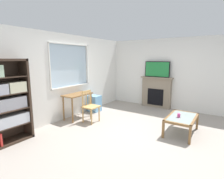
{
  "coord_description": "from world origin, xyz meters",
  "views": [
    {
      "loc": [
        -3.74,
        -1.83,
        1.81
      ],
      "look_at": [
        0.05,
        0.71,
        0.99
      ],
      "focal_mm": 28.01,
      "sensor_mm": 36.0,
      "label": 1
    }
  ],
  "objects_px": {
    "bookshelf": "(5,102)",
    "coffee_table": "(182,119)",
    "wooden_chair": "(90,106)",
    "plastic_drawer_unit": "(94,103)",
    "desk_under_window": "(78,98)",
    "tv": "(157,69)",
    "fireplace": "(156,92)",
    "sippy_cup": "(179,115)"
  },
  "relations": [
    {
      "from": "desk_under_window",
      "to": "coffee_table",
      "type": "height_order",
      "value": "desk_under_window"
    },
    {
      "from": "wooden_chair",
      "to": "coffee_table",
      "type": "distance_m",
      "value": 2.46
    },
    {
      "from": "coffee_table",
      "to": "sippy_cup",
      "type": "xyz_separation_m",
      "value": [
        -0.09,
        0.05,
        0.1
      ]
    },
    {
      "from": "bookshelf",
      "to": "tv",
      "type": "relative_size",
      "value": 1.98
    },
    {
      "from": "bookshelf",
      "to": "sippy_cup",
      "type": "relative_size",
      "value": 20.04
    },
    {
      "from": "plastic_drawer_unit",
      "to": "tv",
      "type": "height_order",
      "value": "tv"
    },
    {
      "from": "bookshelf",
      "to": "tv",
      "type": "bearing_deg",
      "value": -20.16
    },
    {
      "from": "plastic_drawer_unit",
      "to": "wooden_chair",
      "type": "bearing_deg",
      "value": -146.94
    },
    {
      "from": "wooden_chair",
      "to": "desk_under_window",
      "type": "bearing_deg",
      "value": 86.24
    },
    {
      "from": "plastic_drawer_unit",
      "to": "fireplace",
      "type": "bearing_deg",
      "value": -43.29
    },
    {
      "from": "wooden_chair",
      "to": "sippy_cup",
      "type": "xyz_separation_m",
      "value": [
        0.53,
        -2.32,
        0.01
      ]
    },
    {
      "from": "desk_under_window",
      "to": "coffee_table",
      "type": "xyz_separation_m",
      "value": [
        0.59,
        -2.89,
        -0.26
      ]
    },
    {
      "from": "plastic_drawer_unit",
      "to": "tv",
      "type": "distance_m",
      "value": 2.58
    },
    {
      "from": "bookshelf",
      "to": "sippy_cup",
      "type": "distance_m",
      "value": 3.88
    },
    {
      "from": "wooden_chair",
      "to": "fireplace",
      "type": "xyz_separation_m",
      "value": [
        2.56,
        -1.03,
        0.11
      ]
    },
    {
      "from": "bookshelf",
      "to": "wooden_chair",
      "type": "bearing_deg",
      "value": -17.59
    },
    {
      "from": "bookshelf",
      "to": "desk_under_window",
      "type": "bearing_deg",
      "value": -3.09
    },
    {
      "from": "tv",
      "to": "fireplace",
      "type": "bearing_deg",
      "value": 0.0
    },
    {
      "from": "fireplace",
      "to": "sippy_cup",
      "type": "height_order",
      "value": "fireplace"
    },
    {
      "from": "wooden_chair",
      "to": "tv",
      "type": "bearing_deg",
      "value": -22.09
    },
    {
      "from": "fireplace",
      "to": "tv",
      "type": "xyz_separation_m",
      "value": [
        -0.02,
        0.0,
        0.85
      ]
    },
    {
      "from": "wooden_chair",
      "to": "sippy_cup",
      "type": "relative_size",
      "value": 10.0
    },
    {
      "from": "bookshelf",
      "to": "wooden_chair",
      "type": "relative_size",
      "value": 2.0
    },
    {
      "from": "coffee_table",
      "to": "sippy_cup",
      "type": "height_order",
      "value": "sippy_cup"
    },
    {
      "from": "tv",
      "to": "sippy_cup",
      "type": "xyz_separation_m",
      "value": [
        -2.01,
        -1.29,
        -0.95
      ]
    },
    {
      "from": "desk_under_window",
      "to": "plastic_drawer_unit",
      "type": "xyz_separation_m",
      "value": [
        0.83,
        0.05,
        -0.35
      ]
    },
    {
      "from": "bookshelf",
      "to": "coffee_table",
      "type": "distance_m",
      "value": 3.99
    },
    {
      "from": "plastic_drawer_unit",
      "to": "coffee_table",
      "type": "relative_size",
      "value": 0.53
    },
    {
      "from": "plastic_drawer_unit",
      "to": "tv",
      "type": "relative_size",
      "value": 0.6
    },
    {
      "from": "desk_under_window",
      "to": "fireplace",
      "type": "distance_m",
      "value": 2.96
    },
    {
      "from": "bookshelf",
      "to": "desk_under_window",
      "type": "xyz_separation_m",
      "value": [
        1.99,
        -0.11,
        -0.29
      ]
    },
    {
      "from": "wooden_chair",
      "to": "sippy_cup",
      "type": "bearing_deg",
      "value": -77.05
    },
    {
      "from": "sippy_cup",
      "to": "tv",
      "type": "bearing_deg",
      "value": 32.68
    },
    {
      "from": "fireplace",
      "to": "desk_under_window",
      "type": "bearing_deg",
      "value": 148.54
    },
    {
      "from": "desk_under_window",
      "to": "sippy_cup",
      "type": "relative_size",
      "value": 10.01
    },
    {
      "from": "plastic_drawer_unit",
      "to": "bookshelf",
      "type": "bearing_deg",
      "value": 178.83
    },
    {
      "from": "bookshelf",
      "to": "plastic_drawer_unit",
      "type": "height_order",
      "value": "bookshelf"
    },
    {
      "from": "sippy_cup",
      "to": "plastic_drawer_unit",
      "type": "bearing_deg",
      "value": 83.42
    },
    {
      "from": "bookshelf",
      "to": "desk_under_window",
      "type": "relative_size",
      "value": 2.0
    },
    {
      "from": "fireplace",
      "to": "tv",
      "type": "height_order",
      "value": "tv"
    },
    {
      "from": "bookshelf",
      "to": "coffee_table",
      "type": "height_order",
      "value": "bookshelf"
    },
    {
      "from": "desk_under_window",
      "to": "plastic_drawer_unit",
      "type": "distance_m",
      "value": 0.9
    }
  ]
}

